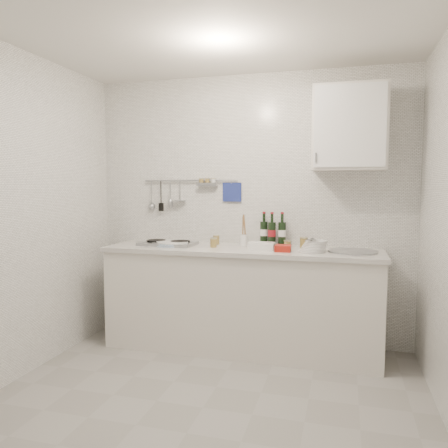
{
  "coord_description": "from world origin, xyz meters",
  "views": [
    {
      "loc": [
        0.88,
        -2.64,
        1.47
      ],
      "look_at": [
        -0.1,
        0.9,
        1.15
      ],
      "focal_mm": 35.0,
      "sensor_mm": 36.0,
      "label": 1
    }
  ],
  "objects_px": {
    "wall_cabinet": "(349,128)",
    "wine_bottles": "(273,229)",
    "plate_stack_hob": "(172,243)",
    "utensil_crock": "(244,238)",
    "plate_stack_sink": "(314,246)"
  },
  "relations": [
    {
      "from": "plate_stack_hob",
      "to": "utensil_crock",
      "type": "height_order",
      "value": "utensil_crock"
    },
    {
      "from": "wall_cabinet",
      "to": "wine_bottles",
      "type": "relative_size",
      "value": 2.26
    },
    {
      "from": "wine_bottles",
      "to": "utensil_crock",
      "type": "bearing_deg",
      "value": -167.46
    },
    {
      "from": "plate_stack_sink",
      "to": "utensil_crock",
      "type": "relative_size",
      "value": 0.81
    },
    {
      "from": "plate_stack_hob",
      "to": "wine_bottles",
      "type": "distance_m",
      "value": 0.93
    },
    {
      "from": "plate_stack_sink",
      "to": "utensil_crock",
      "type": "distance_m",
      "value": 0.68
    },
    {
      "from": "plate_stack_hob",
      "to": "plate_stack_sink",
      "type": "relative_size",
      "value": 1.38
    },
    {
      "from": "wall_cabinet",
      "to": "wine_bottles",
      "type": "distance_m",
      "value": 1.1
    },
    {
      "from": "wine_bottles",
      "to": "utensil_crock",
      "type": "relative_size",
      "value": 1.07
    },
    {
      "from": "wall_cabinet",
      "to": "plate_stack_hob",
      "type": "bearing_deg",
      "value": -174.68
    },
    {
      "from": "wall_cabinet",
      "to": "utensil_crock",
      "type": "height_order",
      "value": "wall_cabinet"
    },
    {
      "from": "wine_bottles",
      "to": "utensil_crock",
      "type": "xyz_separation_m",
      "value": [
        -0.26,
        -0.06,
        -0.09
      ]
    },
    {
      "from": "wine_bottles",
      "to": "plate_stack_sink",
      "type": "bearing_deg",
      "value": -33.75
    },
    {
      "from": "plate_stack_hob",
      "to": "wine_bottles",
      "type": "height_order",
      "value": "wine_bottles"
    },
    {
      "from": "wall_cabinet",
      "to": "plate_stack_hob",
      "type": "height_order",
      "value": "wall_cabinet"
    }
  ]
}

